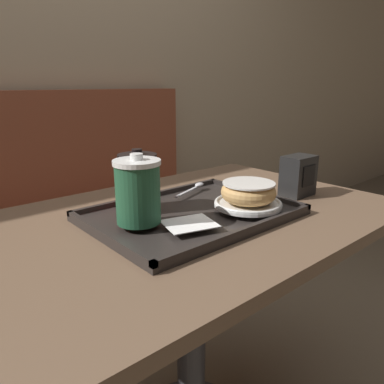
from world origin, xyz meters
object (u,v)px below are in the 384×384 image
(coffee_cup_front, at_px, (138,191))
(spoon, at_px, (196,187))
(donut_chocolate_glazed, at_px, (248,192))
(coffee_cup_rear, at_px, (138,180))
(napkin_dispenser, at_px, (298,176))

(coffee_cup_front, distance_m, spoon, 0.31)
(donut_chocolate_glazed, bearing_deg, spoon, 86.81)
(spoon, bearing_deg, coffee_cup_rear, 167.46)
(coffee_cup_rear, distance_m, spoon, 0.22)
(coffee_cup_front, xyz_separation_m, napkin_dispenser, (0.50, -0.06, -0.04))
(coffee_cup_front, bearing_deg, napkin_dispenser, -6.99)
(napkin_dispenser, bearing_deg, spoon, 141.31)
(coffee_cup_front, bearing_deg, coffee_cup_rear, 56.86)
(coffee_cup_rear, distance_m, napkin_dispenser, 0.47)
(donut_chocolate_glazed, relative_size, napkin_dispenser, 1.15)
(coffee_cup_front, height_order, donut_chocolate_glazed, coffee_cup_front)
(coffee_cup_rear, relative_size, spoon, 0.97)
(donut_chocolate_glazed, distance_m, spoon, 0.21)
(spoon, xyz_separation_m, napkin_dispenser, (0.23, -0.19, 0.03))
(donut_chocolate_glazed, bearing_deg, coffee_cup_front, 162.31)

